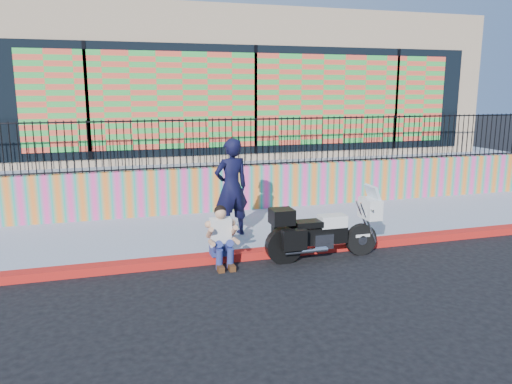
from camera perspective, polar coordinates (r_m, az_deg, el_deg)
name	(u,v)px	position (r m, az deg, el deg)	size (l,w,h in m)	color
ground	(315,252)	(9.92, 6.79, -6.80)	(90.00, 90.00, 0.00)	black
red_curb	(315,248)	(9.90, 6.80, -6.39)	(16.00, 0.30, 0.15)	red
sidewalk	(286,226)	(11.37, 3.51, -3.95)	(16.00, 3.00, 0.15)	gray
mural_wall	(265,187)	(12.70, 1.07, 0.62)	(16.00, 0.20, 1.10)	#F13F94
metal_fence	(265,142)	(12.53, 1.09, 5.79)	(15.80, 0.04, 1.20)	black
elevated_platform	(221,162)	(17.57, -3.99, 3.42)	(16.00, 10.00, 1.25)	gray
storefront_building	(222,86)	(17.18, -3.95, 12.01)	(14.00, 8.06, 4.00)	tan
police_motorcycle	(322,230)	(9.38, 7.51, -4.28)	(2.18, 0.72, 1.36)	black
police_officer	(231,187)	(10.22, -2.83, 0.53)	(0.73, 0.48, 2.01)	black
seated_man	(222,242)	(8.99, -3.87, -5.70)	(0.54, 0.71, 1.06)	navy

